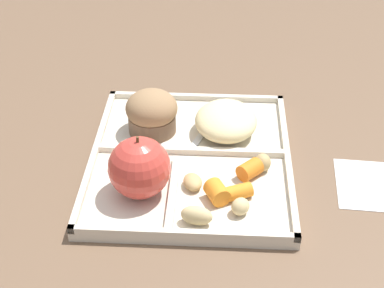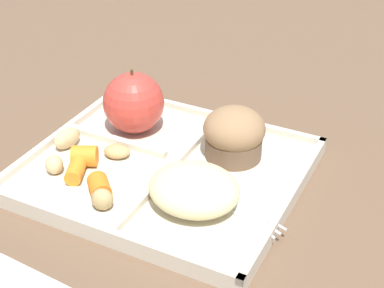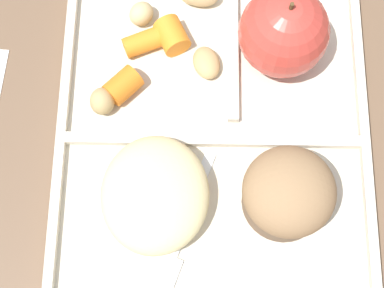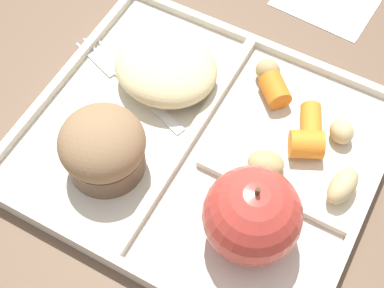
{
  "view_description": "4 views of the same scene",
  "coord_description": "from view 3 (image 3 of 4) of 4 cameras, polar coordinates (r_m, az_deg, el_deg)",
  "views": [
    {
      "loc": [
        -0.68,
        -0.04,
        0.52
      ],
      "look_at": [
        -0.01,
        -0.0,
        0.04
      ],
      "focal_mm": 56.43,
      "sensor_mm": 36.0,
      "label": 1
    },
    {
      "loc": [
        0.29,
        -0.51,
        0.42
      ],
      "look_at": [
        0.03,
        0.01,
        0.05
      ],
      "focal_mm": 55.4,
      "sensor_mm": 36.0,
      "label": 2
    },
    {
      "loc": [
        0.18,
        -0.02,
        0.52
      ],
      "look_at": [
        0.02,
        -0.02,
        0.05
      ],
      "focal_mm": 55.4,
      "sensor_mm": 36.0,
      "label": 3
    },
    {
      "loc": [
        -0.12,
        0.24,
        0.47
      ],
      "look_at": [
        -0.01,
        0.03,
        0.06
      ],
      "focal_mm": 52.8,
      "sensor_mm": 36.0,
      "label": 4
    }
  ],
  "objects": [
    {
      "name": "potato_chunk_large",
      "position": [
        0.54,
        -8.64,
        4.09
      ],
      "size": [
        0.03,
        0.02,
        0.02
      ],
      "primitive_type": "ellipsoid",
      "rotation": [
        0.0,
        0.0,
        3.17
      ],
      "color": "tan",
      "rests_on": "lunch_tray"
    },
    {
      "name": "ground",
      "position": [
        0.55,
        1.95,
        0.83
      ],
      "size": [
        6.0,
        6.0,
        0.0
      ],
      "primitive_type": "plane",
      "color": "brown"
    },
    {
      "name": "bran_muffin",
      "position": [
        0.49,
        9.19,
        -4.74
      ],
      "size": [
        0.08,
        0.08,
        0.07
      ],
      "color": "brown",
      "rests_on": "lunch_tray"
    },
    {
      "name": "egg_noodle_pile",
      "position": [
        0.5,
        -3.58,
        -4.87
      ],
      "size": [
        0.1,
        0.09,
        0.04
      ],
      "primitive_type": "ellipsoid",
      "color": "beige",
      "rests_on": "lunch_tray"
    },
    {
      "name": "potato_chunk_wedge",
      "position": [
        0.55,
        1.4,
        7.82
      ],
      "size": [
        0.04,
        0.03,
        0.02
      ],
      "primitive_type": "ellipsoid",
      "rotation": [
        0.0,
        0.0,
        5.01
      ],
      "color": "tan",
      "rests_on": "lunch_tray"
    },
    {
      "name": "lunch_tray",
      "position": [
        0.54,
        2.0,
        1.14
      ],
      "size": [
        0.32,
        0.28,
        0.02
      ],
      "color": "beige",
      "rests_on": "ground"
    },
    {
      "name": "green_apple",
      "position": [
        0.53,
        8.81,
        10.56
      ],
      "size": [
        0.08,
        0.08,
        0.09
      ],
      "color": "#C63D33",
      "rests_on": "lunch_tray"
    },
    {
      "name": "potato_chunk_corner",
      "position": [
        0.57,
        -4.9,
        12.38
      ],
      "size": [
        0.03,
        0.03,
        0.02
      ],
      "primitive_type": "ellipsoid",
      "rotation": [
        0.0,
        0.0,
        2.4
      ],
      "color": "tan",
      "rests_on": "lunch_tray"
    },
    {
      "name": "meatball_back",
      "position": [
        0.5,
        -3.91,
        -4.5
      ],
      "size": [
        0.04,
        0.04,
        0.04
      ],
      "primitive_type": "sphere",
      "color": "#755B4C",
      "rests_on": "lunch_tray"
    },
    {
      "name": "meatball_center",
      "position": [
        0.51,
        -4.39,
        -2.93
      ],
      "size": [
        0.04,
        0.04,
        0.04
      ],
      "primitive_type": "sphere",
      "color": "brown",
      "rests_on": "lunch_tray"
    },
    {
      "name": "plastic_fork",
      "position": [
        0.51,
        -1.61,
        -9.82
      ],
      "size": [
        0.15,
        0.07,
        0.0
      ],
      "color": "silver",
      "rests_on": "lunch_tray"
    },
    {
      "name": "carrot_slice_edge",
      "position": [
        0.56,
        -1.94,
        10.4
      ],
      "size": [
        0.04,
        0.04,
        0.03
      ],
      "primitive_type": "cylinder",
      "rotation": [
        0.0,
        1.57,
        0.45
      ],
      "color": "orange",
      "rests_on": "lunch_tray"
    },
    {
      "name": "carrot_slice_small",
      "position": [
        0.56,
        -4.77,
        9.73
      ],
      "size": [
        0.03,
        0.04,
        0.02
      ],
      "primitive_type": "cylinder",
      "rotation": [
        0.0,
        1.57,
        1.98
      ],
      "color": "orange",
      "rests_on": "lunch_tray"
    },
    {
      "name": "carrot_slice_center",
      "position": [
        0.54,
        -6.65,
        5.62
      ],
      "size": [
        0.04,
        0.04,
        0.02
      ],
      "primitive_type": "cylinder",
      "rotation": [
        0.0,
        1.57,
        2.36
      ],
      "color": "orange",
      "rests_on": "lunch_tray"
    }
  ]
}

